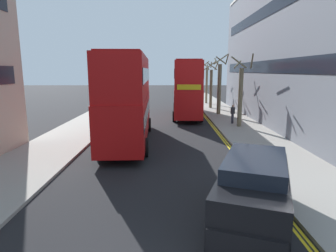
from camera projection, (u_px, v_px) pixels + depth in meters
name	position (u px, v px, depth m)	size (l,w,h in m)	color
sidewalk_right	(253.00, 137.00, 20.27)	(4.00, 80.00, 0.14)	gray
sidewalk_left	(69.00, 137.00, 20.27)	(4.00, 80.00, 0.14)	gray
kerb_line_outer	(229.00, 145.00, 18.32)	(0.10, 56.00, 0.01)	yellow
kerb_line_inner	(227.00, 145.00, 18.32)	(0.10, 56.00, 0.01)	yellow
double_decker_bus_away	(128.00, 96.00, 18.49)	(3.10, 10.89, 5.64)	#B20F0F
double_decker_bus_oncoming	(187.00, 87.00, 29.27)	(3.05, 10.88, 5.64)	red
taxi_minivan	(253.00, 193.00, 8.55)	(3.41, 5.16, 2.12)	black
pedestrian_far	(233.00, 114.00, 24.80)	(0.34, 0.22, 1.62)	#2D2D38
street_tree_near	(207.00, 83.00, 40.10)	(1.61, 1.85, 5.83)	#6B6047
street_tree_mid	(220.00, 87.00, 29.92)	(1.52, 1.71, 6.25)	#6B6047
street_tree_far	(211.00, 86.00, 35.04)	(1.58, 1.60, 5.70)	#6B6047
street_tree_distant	(241.00, 94.00, 23.15)	(1.89, 1.59, 5.80)	#6B6047
townhouse_terrace_right	(319.00, 48.00, 24.61)	(10.08, 28.00, 13.07)	slate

